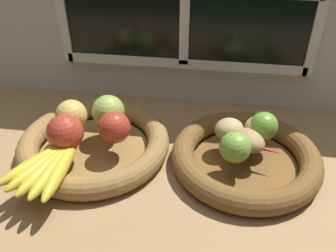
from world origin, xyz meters
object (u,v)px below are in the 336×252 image
object	(u,v)px
lime_near	(235,147)
lime_far	(264,126)
fruit_bowl_right	(245,157)
potato_back	(258,127)
apple_red_front	(65,133)
apple_green_back	(108,111)
apple_golden_left	(71,115)
potato_oblong	(229,129)
chili_pepper	(252,146)
apple_red_right	(114,127)
potato_large	(248,140)
fruit_bowl_left	(94,143)
banana_bunch_front	(50,165)

from	to	relation	value
lime_near	lime_far	bearing A→B (deg)	54.16
fruit_bowl_right	potato_back	xyz separation A→B (cm)	(2.25, 4.96, 4.96)
apple_red_front	apple_green_back	size ratio (longest dim) A/B	1.04
apple_golden_left	potato_oblong	world-z (taller)	apple_golden_left
fruit_bowl_right	apple_green_back	world-z (taller)	apple_green_back
apple_golden_left	lime_far	size ratio (longest dim) A/B	1.15
fruit_bowl_right	apple_red_front	distance (cm)	39.15
potato_back	lime_far	world-z (taller)	lime_far
potato_oblong	chili_pepper	bearing A→B (deg)	-37.06
apple_green_back	apple_red_right	xyz separation A→B (cm)	(2.99, -5.78, -0.23)
apple_red_front	lime_near	size ratio (longest dim) A/B	1.21
apple_golden_left	potato_large	size ratio (longest dim) A/B	0.91
apple_golden_left	lime_far	xyz separation A→B (cm)	(42.98, 2.70, -0.47)
apple_red_right	potato_oblong	size ratio (longest dim) A/B	1.09
apple_red_front	chili_pepper	size ratio (longest dim) A/B	0.61
fruit_bowl_left	potato_large	distance (cm)	34.73
apple_red_front	potato_oblong	world-z (taller)	apple_red_front
lime_near	apple_green_back	bearing A→B (deg)	163.36
apple_red_front	potato_large	distance (cm)	38.64
potato_oblong	chili_pepper	size ratio (longest dim) A/B	0.51
apple_green_back	fruit_bowl_left	bearing A→B (deg)	-122.82
potato_large	chili_pepper	world-z (taller)	potato_large
apple_red_right	lime_near	size ratio (longest dim) A/B	1.10
fruit_bowl_right	apple_red_right	distance (cm)	29.39
apple_golden_left	chili_pepper	xyz separation A→B (cm)	(40.53, -2.29, -2.51)
chili_pepper	lime_near	bearing A→B (deg)	-119.31
apple_red_front	apple_golden_left	bearing A→B (deg)	101.02
fruit_bowl_right	apple_green_back	distance (cm)	32.60
fruit_bowl_left	lime_far	world-z (taller)	lime_far
apple_red_front	potato_oblong	distance (cm)	35.24
banana_bunch_front	lime_far	distance (cm)	45.65
apple_green_back	apple_red_right	distance (cm)	6.51
apple_red_right	lime_far	bearing A→B (deg)	10.45
apple_green_back	banana_bunch_front	world-z (taller)	apple_green_back
apple_red_front	lime_near	world-z (taller)	apple_red_front
banana_bunch_front	lime_near	world-z (taller)	lime_near
apple_golden_left	potato_back	xyz separation A→B (cm)	(41.84, 3.29, -1.27)
lime_far	apple_red_front	bearing A→B (deg)	-166.87
apple_red_right	potato_back	size ratio (longest dim) A/B	1.18
fruit_bowl_right	chili_pepper	bearing A→B (deg)	-33.37
lime_near	lime_far	world-z (taller)	lime_near
fruit_bowl_left	lime_near	world-z (taller)	lime_near
apple_red_right	fruit_bowl_left	bearing A→B (deg)	164.82
banana_bunch_front	potato_large	size ratio (longest dim) A/B	2.48
fruit_bowl_right	banana_bunch_front	distance (cm)	41.13
banana_bunch_front	chili_pepper	bearing A→B (deg)	17.08
chili_pepper	potato_back	bearing A→B (deg)	93.34
apple_golden_left	lime_near	distance (cm)	37.17
potato_large	lime_near	distance (cm)	5.37
apple_red_right	lime_far	world-z (taller)	apple_red_right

